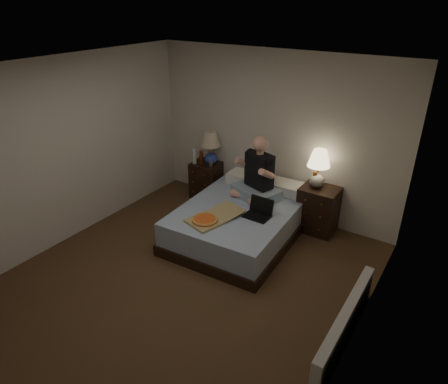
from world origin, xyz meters
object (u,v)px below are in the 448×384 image
Objects in this scene: water_bottle at (194,156)px; beer_bottle_right at (315,179)px; soda_can at (211,163)px; beer_bottle_left at (201,157)px; laptop at (257,209)px; nightstand_right at (318,209)px; bed at (239,222)px; nightstand_left at (207,179)px; radiator at (345,324)px; lamp_left at (211,148)px; lamp_right at (318,169)px; pizza_box at (205,220)px; person at (257,168)px.

water_bottle is 2.07m from beer_bottle_right.
soda_can is 0.20m from beer_bottle_left.
beer_bottle_right reaches higher than water_bottle.
beer_bottle_right is at bearing 66.49° from laptop.
nightstand_right is at bearing 2.56° from soda_can.
bed is at bearing -35.90° from soda_can.
nightstand_left is at bearing 149.07° from laptop.
bed is at bearing 150.69° from radiator.
lamp_left is 0.31m from water_bottle.
laptop is (0.35, -0.12, 0.36)m from bed.
laptop is (-0.52, -0.93, 0.27)m from nightstand_right.
soda_can reaches higher than nightstand_right.
bed is 3.49× the size of lamp_right.
nightstand_left is at bearing 150.95° from soda_can.
lamp_left is 1.74m from pizza_box.
soda_can is at bearing 148.30° from radiator.
water_bottle is at bearing 155.01° from laptop.
lamp_left is at bearing -179.78° from nightstand_right.
laptop is at bearing -32.13° from soda_can.
radiator is (3.20, -1.74, -0.54)m from water_bottle.
water_bottle reaches higher than radiator.
person reaches higher than nightstand_left.
lamp_right is 0.60× the size of person.
bed is 0.52m from laptop.
beer_bottle_left is (-0.04, -0.08, 0.42)m from nightstand_left.
nightstand_right is at bearing 61.78° from laptop.
lamp_left is 0.60× the size of person.
beer_bottle_right is at bearing 49.12° from person.
lamp_left is 0.35× the size of radiator.
beer_bottle_left reaches higher than soda_can.
beer_bottle_right reaches higher than beer_bottle_left.
radiator is at bearing -38.07° from nightstand_left.
lamp_right reaches higher than soda_can.
lamp_right is at bearing 0.00° from lamp_left.
lamp_left is 0.23m from beer_bottle_left.
lamp_right is 1.09m from laptop.
lamp_left is at bearing 180.00° from lamp_right.
person is 0.58× the size of radiator.
nightstand_right is 0.74× the size of person.
water_bottle is 2.50× the size of soda_can.
radiator is (3.09, -1.79, -0.53)m from beer_bottle_left.
nightstand_right is 0.47m from beer_bottle_right.
pizza_box is (1.01, -1.43, 0.22)m from nightstand_left.
bed is 0.70m from pizza_box.
bed is 7.82× the size of water_bottle.
beer_bottle_right is 0.68× the size of laptop.
laptop is (1.50, -0.93, 0.30)m from nightstand_left.
radiator is (2.04, -0.44, -0.33)m from pizza_box.
pizza_box is at bearing -52.19° from beer_bottle_left.
pizza_box reaches higher than bed.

